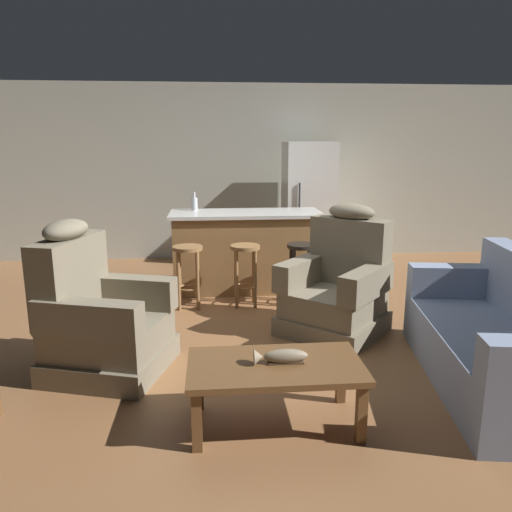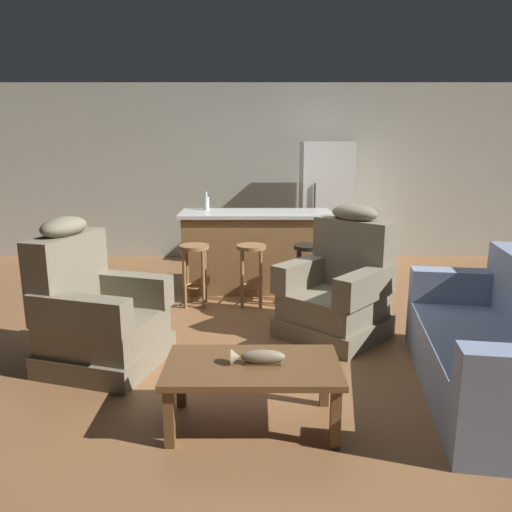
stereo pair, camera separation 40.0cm
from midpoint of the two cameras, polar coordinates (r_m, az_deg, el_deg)
name	(u,v)px [view 2 (the right image)]	position (r m, az deg, el deg)	size (l,w,h in m)	color
ground_plane	(257,329)	(4.87, 2.46, -8.38)	(12.00, 12.00, 0.00)	brown
back_wall	(257,173)	(7.67, 1.61, 9.51)	(12.00, 0.05, 2.60)	#B2B2A3
coffee_table	(253,372)	(3.21, 3.33, -13.16)	(1.10, 0.60, 0.42)	brown
fish_figurine	(258,357)	(3.17, 3.93, -11.52)	(0.34, 0.10, 0.10)	#4C3823
couch	(499,351)	(4.04, 28.64, -9.52)	(1.12, 2.01, 0.94)	#8493B2
recliner_near_lamp	(95,314)	(4.16, -15.28, -6.45)	(1.04, 1.04, 1.20)	#756B56
recliner_near_island	(340,290)	(4.74, 11.96, -3.85)	(1.19, 1.19, 1.20)	#756B56
kitchen_island	(257,251)	(6.02, 1.99, 0.60)	(1.80, 0.70, 0.95)	olive
bar_stool_left	(195,264)	(5.43, -4.86, -0.91)	(0.32, 0.32, 0.68)	olive
bar_stool_middle	(252,264)	(5.41, 1.67, -0.92)	(0.32, 0.32, 0.68)	olive
bar_stool_right	(309,264)	(5.46, 8.15, -0.91)	(0.32, 0.32, 0.68)	black
refrigerator	(326,205)	(7.23, 9.58, 5.77)	(0.70, 0.69, 1.76)	white
bottle_tall_green	(207,203)	(6.14, -3.76, 6.08)	(0.07, 0.07, 0.22)	silver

